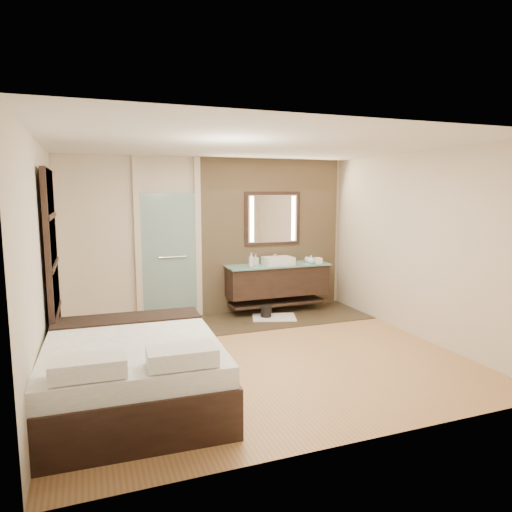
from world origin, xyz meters
name	(u,v)px	position (x,y,z in m)	size (l,w,h in m)	color
floor	(257,355)	(0.00, 0.00, 0.00)	(5.00, 5.00, 0.00)	#A57945
tile_strip	(257,319)	(0.60, 1.60, 0.01)	(3.80, 1.30, 0.01)	#34291C
stone_wall	(271,235)	(1.10, 2.21, 1.35)	(2.60, 0.08, 2.70)	tan
vanity	(277,280)	(1.10, 1.92, 0.58)	(1.85, 0.55, 0.88)	black
mirror_unit	(273,219)	(1.10, 2.16, 1.65)	(1.06, 0.04, 0.96)	black
frosted_door	(169,251)	(-0.75, 2.20, 1.14)	(1.10, 0.12, 2.70)	#BDEFEB
shoji_partition	(53,268)	(-2.43, 0.60, 1.21)	(0.06, 1.20, 2.40)	black
bed	(133,370)	(-1.65, -0.81, 0.34)	(1.78, 2.19, 0.82)	black
bath_mat	(274,317)	(0.88, 1.55, 0.02)	(0.72, 0.50, 0.02)	white
waste_bin	(266,312)	(0.76, 1.61, 0.11)	(0.18, 0.18, 0.22)	black
tissue_box	(318,261)	(1.80, 1.75, 0.92)	(0.12, 0.12, 0.10)	white
soap_bottle_a	(251,260)	(0.57, 1.82, 0.98)	(0.09, 0.09, 0.24)	silver
soap_bottle_b	(256,259)	(0.72, 2.00, 0.96)	(0.08, 0.09, 0.19)	#B2B2B2
soap_bottle_c	(311,260)	(1.68, 1.76, 0.94)	(0.12, 0.12, 0.15)	#BDEEEB
cup	(308,259)	(1.72, 1.97, 0.91)	(0.11, 0.11, 0.09)	white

